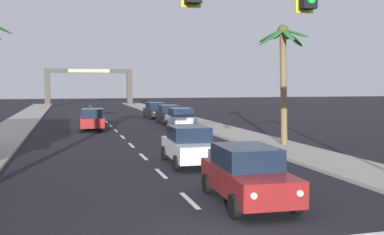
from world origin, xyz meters
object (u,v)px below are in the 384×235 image
Objects in this scene: sedan_lead_at_stop_bar at (247,174)px; sedan_oncoming_far at (93,119)px; palm_right_second at (283,60)px; sedan_third_in_queue at (189,145)px; town_gateway_arch at (89,82)px; sedan_parked_nearest_kerb at (155,110)px; traffic_signal_mast at (374,17)px; sedan_parked_mid_kerb at (181,119)px; sedan_parked_far_kerb at (169,114)px.

sedan_lead_at_stop_bar is 1.00× the size of sedan_oncoming_far.
sedan_oncoming_far is 0.66× the size of palm_right_second.
sedan_third_in_queue is 58.49m from town_gateway_arch.
sedan_lead_at_stop_bar is 1.00× the size of sedan_third_in_queue.
sedan_third_in_queue is 27.38m from sedan_parked_nearest_kerb.
traffic_signal_mast is 0.73× the size of town_gateway_arch.
sedan_lead_at_stop_bar is 22.21m from sedan_parked_mid_kerb.
sedan_parked_far_kerb is 0.65× the size of palm_right_second.
traffic_signal_mast is at bearing -94.01° from sedan_parked_mid_kerb.
sedan_parked_far_kerb is at bearing 79.90° from sedan_third_in_queue.
palm_right_second is at bearing -74.52° from sedan_parked_mid_kerb.
traffic_signal_mast reaches higher than sedan_oncoming_far.
sedan_parked_nearest_kerb is at bearing 88.90° from sedan_parked_mid_kerb.
traffic_signal_mast is at bearing -109.05° from palm_right_second.
traffic_signal_mast is 68.61m from town_gateway_arch.
town_gateway_arch is at bearing 91.41° from sedan_lead_at_stop_bar.
sedan_oncoming_far is at bearing 101.55° from sedan_third_in_queue.
traffic_signal_mast is 1.53× the size of palm_right_second.
sedan_third_in_queue is at bearing -100.10° from sedan_parked_far_kerb.
sedan_parked_nearest_kerb is at bearing 82.34° from sedan_third_in_queue.
sedan_parked_nearest_kerb is 23.68m from palm_right_second.
palm_right_second is (6.52, 3.98, 4.03)m from sedan_third_in_queue.
palm_right_second is at bearing 58.62° from sedan_lead_at_stop_bar.
sedan_parked_mid_kerb is 1.00× the size of sedan_parked_far_kerb.
traffic_signal_mast is 25.72m from sedan_parked_mid_kerb.
sedan_lead_at_stop_bar is at bearing -98.95° from sedan_parked_mid_kerb.
sedan_parked_nearest_kerb is 31.85m from town_gateway_arch.
palm_right_second is at bearing -81.47° from town_gateway_arch.
sedan_oncoming_far is 0.31× the size of town_gateway_arch.
palm_right_second reaches higher than sedan_third_in_queue.
traffic_signal_mast is 27.30m from sedan_oncoming_far.
sedan_oncoming_far is at bearing -148.25° from sedan_parked_far_kerb.
sedan_parked_nearest_kerb is (6.99, 10.78, 0.00)m from sedan_oncoming_far.
traffic_signal_mast is at bearing -63.52° from sedan_lead_at_stop_bar.
sedan_third_in_queue is 8.64m from palm_right_second.
sedan_parked_mid_kerb is at bearing -92.81° from sedan_parked_far_kerb.
traffic_signal_mast reaches higher than town_gateway_arch.
sedan_third_in_queue is 1.00× the size of sedan_parked_mid_kerb.
town_gateway_arch is (-8.16, 54.40, -0.84)m from palm_right_second.
sedan_oncoming_far is 8.27m from sedan_parked_far_kerb.
sedan_parked_nearest_kerb is at bearing 57.02° from sedan_oncoming_far.
town_gateway_arch is (-1.60, 65.15, 3.20)m from sedan_lead_at_stop_bar.
sedan_parked_nearest_kerb is 6.42m from sedan_parked_far_kerb.
palm_right_second is at bearing 70.95° from traffic_signal_mast.
sedan_parked_nearest_kerb is 1.00× the size of sedan_parked_far_kerb.
sedan_parked_mid_kerb is 0.66× the size of palm_right_second.
sedan_parked_nearest_kerb is at bearing 97.07° from palm_right_second.
sedan_oncoming_far is at bearing 98.13° from sedan_lead_at_stop_bar.
sedan_parked_mid_kerb is (6.76, -1.19, 0.00)m from sedan_oncoming_far.
traffic_signal_mast is 37.57m from sedan_parked_nearest_kerb.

